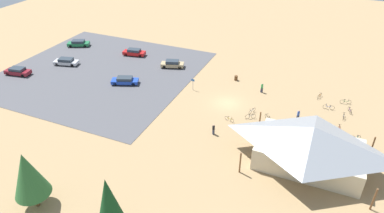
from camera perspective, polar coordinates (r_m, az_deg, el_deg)
ground at (r=55.93m, az=5.91°, el=0.55°), size 160.00×160.00×0.00m
parking_lot_asphalt at (r=68.22m, az=-15.02°, el=5.65°), size 34.97×34.23×0.05m
bike_pavilion at (r=44.12m, az=19.19°, el=-5.93°), size 14.99×10.07×5.62m
trash_bin at (r=63.07m, az=7.35°, el=4.74°), size 0.60×0.60×0.90m
lot_sign at (r=58.84m, az=0.15°, el=3.99°), size 0.56×0.08×2.20m
pine_far_east at (r=33.54m, az=-13.71°, el=-15.27°), size 2.78×2.78×7.65m
pine_west at (r=39.43m, az=-25.72°, el=-10.18°), size 3.73×3.73×7.15m
bicycle_green_yard_center at (r=60.66m, az=24.25°, el=0.73°), size 1.73×0.61×0.81m
bicycle_white_edge_north at (r=56.61m, az=23.97°, el=-1.50°), size 0.48×1.62×0.80m
bicycle_teal_front_row at (r=52.41m, az=25.69°, el=-4.76°), size 1.19×1.19×0.77m
bicycle_purple_trailside at (r=58.51m, az=24.82°, el=-0.58°), size 0.63×1.60×0.82m
bicycle_orange_by_bin at (r=60.82m, az=20.49°, el=1.67°), size 0.62×1.64×0.76m
bicycle_red_lone_east at (r=53.34m, az=23.40°, el=-3.43°), size 0.48×1.72×0.88m
bicycle_yellow_back_row at (r=51.36m, az=6.26°, el=-2.13°), size 1.55×0.58×0.81m
bicycle_black_yard_front at (r=52.60m, az=12.59°, el=-1.85°), size 1.22×1.23×0.84m
bicycle_silver_mid_cluster at (r=52.38m, az=9.74°, el=-1.64°), size 1.46×0.91×0.81m
bicycle_blue_near_sign at (r=58.02m, az=21.83°, el=-0.10°), size 1.75×0.48×0.91m
bicycle_green_lone_west at (r=53.05m, az=19.59°, el=-2.75°), size 1.21×1.23×0.82m
bicycle_white_yard_left at (r=53.80m, az=10.00°, el=-0.73°), size 0.70×1.63×0.81m
car_blue_mid_lot at (r=62.28m, az=-11.14°, el=4.28°), size 5.08×3.44×1.32m
car_tan_end_stall at (r=67.45m, az=-3.30°, el=7.12°), size 4.75×3.07×1.45m
car_red_second_row at (r=73.73m, az=-9.64°, el=8.92°), size 4.88×2.56×1.42m
car_silver_aisle_side at (r=72.92m, az=-20.26°, el=7.06°), size 5.07×3.02×1.33m
car_maroon_far_end at (r=72.28m, az=-27.07°, el=5.27°), size 4.96×2.65×1.39m
car_green_by_curb at (r=81.57m, az=-18.41°, el=9.98°), size 5.03×3.65×1.39m
visitor_at_bikes at (r=59.52m, az=11.59°, el=3.11°), size 0.39×0.36×1.77m
visitor_by_pavilion at (r=53.36m, az=17.30°, el=-1.36°), size 0.39×0.40×1.78m
visitor_near_lot at (r=48.17m, az=3.61°, el=-3.79°), size 0.39×0.40×1.66m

